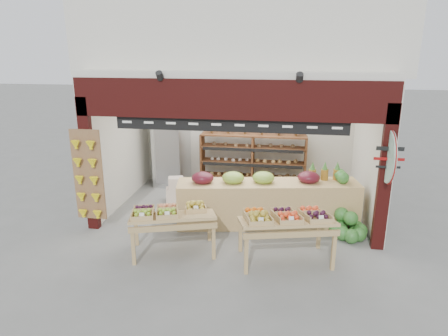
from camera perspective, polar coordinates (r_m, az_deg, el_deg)
The scene contains 11 objects.
ground at distance 8.78m, azimuth 1.62°, elevation -6.80°, with size 60.00×60.00×0.00m, color slate.
shop_structure at distance 9.67m, azimuth 3.15°, elevation 19.17°, with size 6.36×5.12×5.40m.
banana_board at distance 8.14m, azimuth -18.89°, elevation -1.26°, with size 0.60×0.15×1.80m.
gift_sign at distance 7.27m, azimuth 22.49°, elevation 1.46°, with size 0.04×0.93×0.92m.
back_shelving at distance 10.15m, azimuth 4.17°, elevation 2.98°, with size 2.69×0.44×1.69m.
refrigerator at distance 10.54m, azimuth -7.52°, elevation 2.85°, with size 0.78×0.78×2.01m, color silver.
cardboard_stack at distance 9.60m, azimuth -5.62°, elevation -3.37°, with size 0.99×0.79×0.60m.
mid_counter at distance 8.23m, azimuth 6.14°, elevation -4.79°, with size 3.73×1.34×1.14m.
display_table_left at distance 7.08m, azimuth -8.16°, elevation -6.51°, with size 1.65×1.22×0.95m.
display_table_right at distance 6.79m, azimuth 8.86°, elevation -7.12°, with size 1.72×1.21×1.00m.
watermelon_pile at distance 8.11m, azimuth 17.38°, elevation -8.16°, with size 0.73×0.70×0.53m.
Camera 1 is at (1.03, -7.99, 3.50)m, focal length 32.00 mm.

